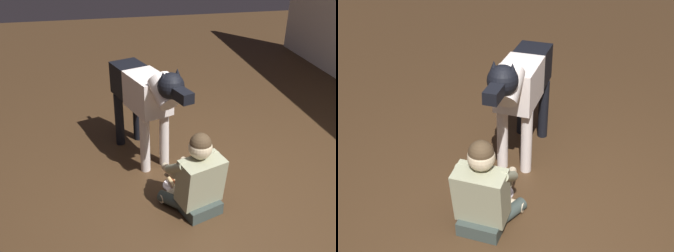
# 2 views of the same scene
# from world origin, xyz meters

# --- Properties ---
(ground_plane) EXTENTS (15.98, 15.98, 0.00)m
(ground_plane) POSITION_xyz_m (0.00, 0.00, 0.00)
(ground_plane) COLOR #402B19
(person_sitting_on_floor) EXTENTS (0.69, 0.60, 0.82)m
(person_sitting_on_floor) POSITION_xyz_m (0.12, -0.31, 0.33)
(person_sitting_on_floor) COLOR #36413C
(person_sitting_on_floor) RESTS_ON ground
(large_dog) EXTENTS (1.51, 0.66, 1.23)m
(large_dog) POSITION_xyz_m (-0.82, -0.64, 0.80)
(large_dog) COLOR silver
(large_dog) RESTS_ON ground
(hot_dog_on_plate) EXTENTS (0.23, 0.23, 0.06)m
(hot_dog_on_plate) POSITION_xyz_m (-0.26, -0.44, 0.03)
(hot_dog_on_plate) COLOR white
(hot_dog_on_plate) RESTS_ON ground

